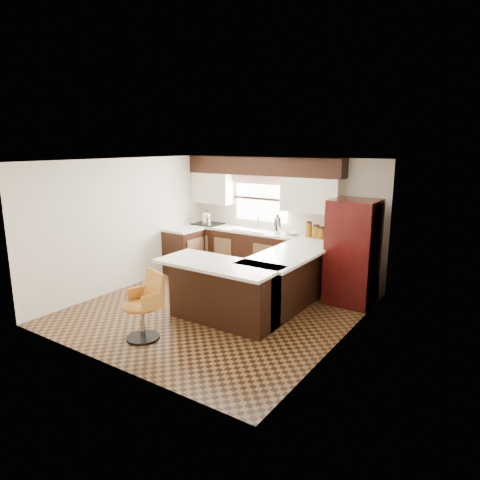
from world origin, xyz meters
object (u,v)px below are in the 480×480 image
Objects in this scene: refrigerator at (353,252)px; bar_chair at (141,307)px; peninsula_return at (223,293)px; peninsula_long at (285,282)px.

bar_chair is at bearing -122.78° from refrigerator.
refrigerator is (1.33, 1.86, 0.43)m from peninsula_return.
bar_chair is at bearing -117.70° from peninsula_return.
refrigerator is 3.55m from bar_chair.
peninsula_long and peninsula_return have the same top height.
bar_chair is at bearing -117.98° from peninsula_long.
bar_chair reaches higher than peninsula_long.
peninsula_return is (-0.53, -0.97, 0.00)m from peninsula_long.
refrigerator reaches higher than peninsula_return.
bar_chair is (-1.11, -2.08, 0.02)m from peninsula_long.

